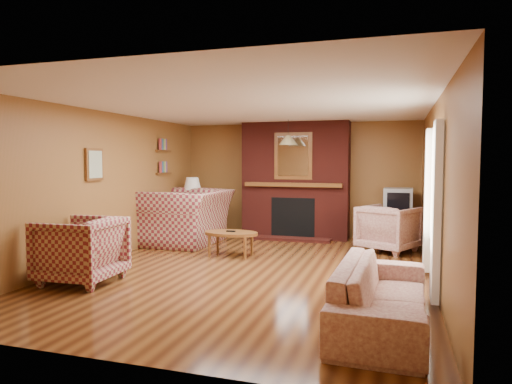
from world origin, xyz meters
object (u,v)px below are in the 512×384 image
(fireplace, at_px, (295,181))
(table_lamp, at_px, (192,190))
(plaid_loveseat, at_px, (188,217))
(coffee_table, at_px, (231,235))
(tv_stand, at_px, (398,229))
(floral_sofa, at_px, (382,294))
(side_table, at_px, (193,221))
(floral_armchair, at_px, (389,228))
(crt_tv, at_px, (398,201))
(plaid_armchair, at_px, (81,250))

(fireplace, relative_size, table_lamp, 3.90)
(plaid_loveseat, height_order, coffee_table, plaid_loveseat)
(coffee_table, relative_size, tv_stand, 1.56)
(floral_sofa, relative_size, side_table, 3.27)
(coffee_table, bearing_deg, table_lamp, 131.99)
(floral_sofa, bearing_deg, plaid_loveseat, 49.39)
(plaid_loveseat, bearing_deg, floral_armchair, 95.87)
(fireplace, height_order, crt_tv, fireplace)
(fireplace, bearing_deg, plaid_armchair, -114.38)
(floral_armchair, height_order, tv_stand, floral_armchair)
(floral_armchair, xyz_separation_m, table_lamp, (-3.99, 0.42, 0.57))
(fireplace, bearing_deg, coffee_table, -106.32)
(plaid_loveseat, xyz_separation_m, floral_armchair, (3.74, 0.35, -0.11))
(table_lamp, bearing_deg, floral_armchair, -5.97)
(plaid_loveseat, relative_size, crt_tv, 2.97)
(side_table, distance_m, tv_stand, 4.16)
(fireplace, bearing_deg, floral_sofa, -68.20)
(plaid_armchair, bearing_deg, floral_sofa, 80.88)
(table_lamp, bearing_deg, crt_tv, 4.74)
(side_table, bearing_deg, floral_armchair, -5.97)
(fireplace, xyz_separation_m, side_table, (-2.10, -0.53, -0.86))
(floral_sofa, distance_m, side_table, 5.81)
(side_table, bearing_deg, floral_sofa, -46.51)
(fireplace, distance_m, side_table, 2.33)
(fireplace, height_order, tv_stand, fireplace)
(fireplace, bearing_deg, side_table, -165.71)
(floral_sofa, distance_m, crt_tv, 4.59)
(floral_sofa, bearing_deg, crt_tv, 0.13)
(coffee_table, height_order, tv_stand, tv_stand)
(floral_armchair, distance_m, crt_tv, 0.89)
(table_lamp, relative_size, tv_stand, 1.03)
(floral_armchair, bearing_deg, table_lamp, 21.64)
(floral_armchair, bearing_deg, tv_stand, -73.87)
(crt_tv, bearing_deg, floral_armchair, -101.56)
(plaid_armchair, relative_size, crt_tv, 1.77)
(plaid_loveseat, relative_size, table_lamp, 2.60)
(fireplace, distance_m, table_lamp, 2.18)
(plaid_loveseat, bearing_deg, crt_tv, 106.46)
(plaid_armchair, height_order, floral_armchair, plaid_armchair)
(floral_sofa, distance_m, tv_stand, 4.57)
(coffee_table, bearing_deg, plaid_loveseat, 144.61)
(floral_sofa, relative_size, table_lamp, 3.40)
(floral_armchair, relative_size, side_table, 1.41)
(floral_armchair, height_order, coffee_table, floral_armchair)
(plaid_armchair, xyz_separation_m, floral_sofa, (3.85, -0.45, -0.13))
(coffee_table, relative_size, table_lamp, 1.51)
(floral_sofa, bearing_deg, coffee_table, 46.41)
(tv_stand, bearing_deg, table_lamp, -171.85)
(crt_tv, bearing_deg, fireplace, 174.70)
(plaid_armchair, distance_m, crt_tv, 5.75)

